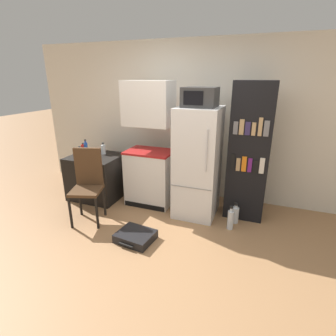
% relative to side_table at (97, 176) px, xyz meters
% --- Properties ---
extents(ground_plane, '(24.00, 24.00, 0.00)m').
position_rel_side_table_xyz_m(ground_plane, '(1.52, -1.24, -0.36)').
color(ground_plane, '#A3754C').
extents(wall_back, '(6.40, 0.10, 2.53)m').
position_rel_side_table_xyz_m(wall_back, '(1.72, 0.76, 0.90)').
color(wall_back, silver).
rests_on(wall_back, ground_plane).
extents(side_table, '(0.82, 0.73, 0.73)m').
position_rel_side_table_xyz_m(side_table, '(0.00, 0.00, 0.00)').
color(side_table, black).
rests_on(side_table, ground_plane).
extents(kitchen_hutch, '(0.73, 0.52, 1.92)m').
position_rel_side_table_xyz_m(kitchen_hutch, '(0.94, 0.11, 0.52)').
color(kitchen_hutch, white).
rests_on(kitchen_hutch, ground_plane).
extents(refrigerator, '(0.60, 0.68, 1.59)m').
position_rel_side_table_xyz_m(refrigerator, '(1.73, 0.04, 0.43)').
color(refrigerator, white).
rests_on(refrigerator, ground_plane).
extents(microwave, '(0.44, 0.42, 0.26)m').
position_rel_side_table_xyz_m(microwave, '(1.73, 0.03, 1.35)').
color(microwave, '#333333').
rests_on(microwave, refrigerator).
extents(bookshelf, '(0.54, 0.35, 1.93)m').
position_rel_side_table_xyz_m(bookshelf, '(2.42, 0.19, 0.60)').
color(bookshelf, black).
rests_on(bookshelf, ground_plane).
extents(bottle_clear_short, '(0.07, 0.07, 0.20)m').
position_rel_side_table_xyz_m(bottle_clear_short, '(0.08, 0.13, 0.45)').
color(bottle_clear_short, silver).
rests_on(bottle_clear_short, side_table).
extents(bottle_milk_white, '(0.08, 0.08, 0.14)m').
position_rel_side_table_xyz_m(bottle_milk_white, '(-0.29, -0.01, 0.42)').
color(bottle_milk_white, white).
rests_on(bottle_milk_white, side_table).
extents(bottle_ketchup_red, '(0.08, 0.08, 0.15)m').
position_rel_side_table_xyz_m(bottle_ketchup_red, '(-0.35, 0.16, 0.43)').
color(bottle_ketchup_red, '#AD1914').
rests_on(bottle_ketchup_red, side_table).
extents(bottle_blue_soda, '(0.06, 0.06, 0.26)m').
position_rel_side_table_xyz_m(bottle_blue_soda, '(-0.19, 0.03, 0.47)').
color(bottle_blue_soda, '#1E47A3').
rests_on(bottle_blue_soda, side_table).
extents(bowl, '(0.15, 0.15, 0.04)m').
position_rel_side_table_xyz_m(bowl, '(-0.03, -0.15, 0.39)').
color(bowl, silver).
rests_on(bowl, side_table).
extents(chair, '(0.50, 0.51, 1.04)m').
position_rel_side_table_xyz_m(chair, '(0.34, -0.67, 0.24)').
color(chair, black).
rests_on(chair, ground_plane).
extents(suitcase_large_flat, '(0.49, 0.44, 0.11)m').
position_rel_side_table_xyz_m(suitcase_large_flat, '(1.21, -0.95, -0.31)').
color(suitcase_large_flat, black).
rests_on(suitcase_large_flat, ground_plane).
extents(water_bottle_front, '(0.08, 0.08, 0.34)m').
position_rel_side_table_xyz_m(water_bottle_front, '(2.29, -0.26, -0.22)').
color(water_bottle_front, silver).
rests_on(water_bottle_front, ground_plane).
extents(water_bottle_middle, '(0.10, 0.10, 0.30)m').
position_rel_side_table_xyz_m(water_bottle_middle, '(2.33, -0.06, -0.24)').
color(water_bottle_middle, silver).
rests_on(water_bottle_middle, ground_plane).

